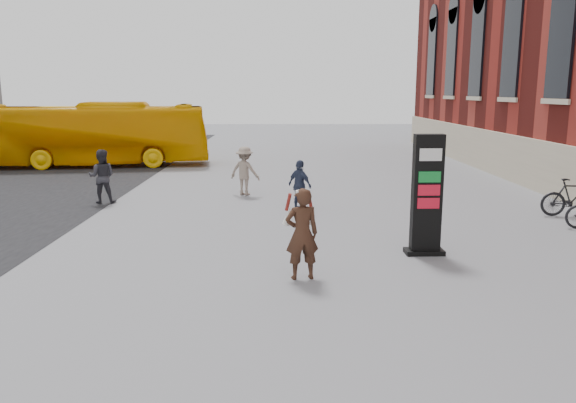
{
  "coord_description": "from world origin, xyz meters",
  "views": [
    {
      "loc": [
        0.38,
        -10.73,
        3.49
      ],
      "look_at": [
        0.51,
        0.4,
        1.29
      ],
      "focal_mm": 35.0,
      "sensor_mm": 36.0,
      "label": 1
    }
  ],
  "objects_px": {
    "pedestrian_c": "(300,185)",
    "woman": "(302,233)",
    "pedestrian_b": "(245,171)",
    "info_pylon": "(427,195)",
    "bus": "(93,134)",
    "bike_7": "(574,198)",
    "pedestrian_a": "(102,176)"
  },
  "relations": [
    {
      "from": "woman",
      "to": "pedestrian_b",
      "type": "relative_size",
      "value": 1.05
    },
    {
      "from": "pedestrian_b",
      "to": "pedestrian_c",
      "type": "height_order",
      "value": "pedestrian_b"
    },
    {
      "from": "pedestrian_b",
      "to": "bike_7",
      "type": "relative_size",
      "value": 0.92
    },
    {
      "from": "pedestrian_b",
      "to": "bike_7",
      "type": "height_order",
      "value": "pedestrian_b"
    },
    {
      "from": "info_pylon",
      "to": "bike_7",
      "type": "relative_size",
      "value": 1.44
    },
    {
      "from": "pedestrian_c",
      "to": "pedestrian_b",
      "type": "bearing_deg",
      "value": -8.6
    },
    {
      "from": "pedestrian_a",
      "to": "pedestrian_b",
      "type": "relative_size",
      "value": 1.03
    },
    {
      "from": "pedestrian_c",
      "to": "bus",
      "type": "bearing_deg",
      "value": -0.84
    },
    {
      "from": "bike_7",
      "to": "pedestrian_c",
      "type": "bearing_deg",
      "value": 87.66
    },
    {
      "from": "woman",
      "to": "pedestrian_c",
      "type": "height_order",
      "value": "woman"
    },
    {
      "from": "woman",
      "to": "pedestrian_a",
      "type": "bearing_deg",
      "value": -61.2
    },
    {
      "from": "woman",
      "to": "pedestrian_b",
      "type": "distance_m",
      "value": 8.88
    },
    {
      "from": "bus",
      "to": "bike_7",
      "type": "xyz_separation_m",
      "value": [
        17.08,
        -11.11,
        -0.95
      ]
    },
    {
      "from": "pedestrian_c",
      "to": "bike_7",
      "type": "xyz_separation_m",
      "value": [
        7.68,
        -0.91,
        -0.21
      ]
    },
    {
      "from": "pedestrian_c",
      "to": "bike_7",
      "type": "relative_size",
      "value": 0.83
    },
    {
      "from": "info_pylon",
      "to": "woman",
      "type": "height_order",
      "value": "info_pylon"
    },
    {
      "from": "pedestrian_c",
      "to": "woman",
      "type": "bearing_deg",
      "value": 134.98
    },
    {
      "from": "pedestrian_a",
      "to": "pedestrian_b",
      "type": "bearing_deg",
      "value": -168.56
    },
    {
      "from": "pedestrian_c",
      "to": "bike_7",
      "type": "height_order",
      "value": "pedestrian_c"
    },
    {
      "from": "info_pylon",
      "to": "bus",
      "type": "bearing_deg",
      "value": 127.54
    },
    {
      "from": "pedestrian_a",
      "to": "pedestrian_b",
      "type": "distance_m",
      "value": 4.61
    },
    {
      "from": "info_pylon",
      "to": "pedestrian_b",
      "type": "distance_m",
      "value": 8.38
    },
    {
      "from": "bus",
      "to": "pedestrian_a",
      "type": "distance_m",
      "value": 9.58
    },
    {
      "from": "bus",
      "to": "pedestrian_b",
      "type": "height_order",
      "value": "bus"
    },
    {
      "from": "pedestrian_b",
      "to": "bike_7",
      "type": "bearing_deg",
      "value": -176.72
    },
    {
      "from": "info_pylon",
      "to": "bike_7",
      "type": "height_order",
      "value": "info_pylon"
    },
    {
      "from": "bus",
      "to": "pedestrian_a",
      "type": "bearing_deg",
      "value": -167.75
    },
    {
      "from": "woman",
      "to": "bike_7",
      "type": "xyz_separation_m",
      "value": [
        7.85,
        5.25,
        -0.35
      ]
    },
    {
      "from": "bike_7",
      "to": "woman",
      "type": "bearing_deg",
      "value": 128.19
    },
    {
      "from": "woman",
      "to": "bus",
      "type": "bearing_deg",
      "value": -71.09
    },
    {
      "from": "info_pylon",
      "to": "woman",
      "type": "relative_size",
      "value": 1.5
    },
    {
      "from": "pedestrian_b",
      "to": "pedestrian_a",
      "type": "bearing_deg",
      "value": 40.7
    }
  ]
}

